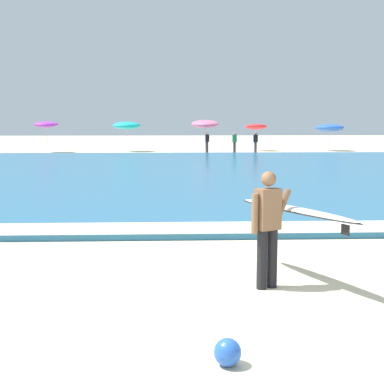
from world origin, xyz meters
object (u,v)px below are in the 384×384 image
(beach_umbrella_1, at_px, (127,126))
(beachgoer_near_row_right, at_px, (235,142))
(beach_umbrella_2, at_px, (205,124))
(beach_ball, at_px, (227,352))
(beach_umbrella_0, at_px, (46,125))
(beach_umbrella_4, at_px, (330,128))
(beachgoer_near_row_mid, at_px, (256,142))
(beachgoer_near_row_left, at_px, (207,142))
(surfer_with_board, at_px, (281,218))
(beach_umbrella_3, at_px, (256,127))

(beach_umbrella_1, xyz_separation_m, beachgoer_near_row_right, (8.11, -3.48, -1.19))
(beach_umbrella_2, xyz_separation_m, beach_ball, (-2.06, -35.14, -2.02))
(beach_umbrella_0, distance_m, beach_umbrella_2, 12.18)
(beach_umbrella_2, bearing_deg, beach_ball, -93.36)
(beach_umbrella_4, bearing_deg, beach_umbrella_0, -177.23)
(beach_umbrella_0, xyz_separation_m, beachgoer_near_row_right, (14.16, -2.54, -1.27))
(beachgoer_near_row_mid, bearing_deg, beach_umbrella_0, 172.21)
(beachgoer_near_row_left, bearing_deg, beachgoer_near_row_mid, -10.32)
(beach_umbrella_0, height_order, beach_ball, beach_umbrella_0)
(beachgoer_near_row_mid, distance_m, beachgoer_near_row_right, 1.65)
(beach_umbrella_4, relative_size, beach_ball, 8.09)
(surfer_with_board, relative_size, beach_umbrella_2, 1.01)
(beach_umbrella_0, bearing_deg, beachgoer_near_row_left, -7.05)
(beach_umbrella_3, relative_size, beachgoer_near_row_mid, 1.41)
(beachgoer_near_row_right, bearing_deg, beach_umbrella_4, 24.11)
(surfer_with_board, height_order, beach_umbrella_2, beach_umbrella_2)
(beachgoer_near_row_mid, relative_size, beach_ball, 5.58)
(beach_umbrella_3, relative_size, beach_ball, 7.84)
(beachgoer_near_row_left, relative_size, beachgoer_near_row_mid, 1.00)
(surfer_with_board, xyz_separation_m, beach_umbrella_4, (11.17, 35.21, 0.80))
(beach_umbrella_0, xyz_separation_m, beachgoer_near_row_left, (12.22, -1.51, -1.27))
(beachgoer_near_row_right, bearing_deg, beach_umbrella_3, 60.31)
(beach_umbrella_3, xyz_separation_m, beachgoer_near_row_mid, (-0.58, -3.45, -1.08))
(beachgoer_near_row_mid, xyz_separation_m, beachgoer_near_row_right, (-1.61, -0.38, 0.00))
(beach_umbrella_4, xyz_separation_m, beachgoer_near_row_mid, (-6.46, -3.23, -0.99))
(beach_umbrella_2, distance_m, beachgoer_near_row_right, 2.64)
(beachgoer_near_row_left, xyz_separation_m, beachgoer_near_row_right, (1.94, -1.03, 0.00))
(surfer_with_board, relative_size, beach_umbrella_3, 1.16)
(beach_umbrella_1, height_order, beachgoer_near_row_mid, beach_umbrella_1)
(beach_umbrella_2, bearing_deg, beachgoer_near_row_right, -24.05)
(beach_umbrella_3, bearing_deg, beachgoer_near_row_mid, -99.52)
(beach_ball, bearing_deg, beach_umbrella_0, 105.24)
(beachgoer_near_row_left, bearing_deg, beach_umbrella_4, 14.49)
(beachgoer_near_row_left, bearing_deg, beach_umbrella_3, 34.24)
(beach_umbrella_0, relative_size, beachgoer_near_row_mid, 1.51)
(surfer_with_board, distance_m, beach_umbrella_2, 32.57)
(beach_umbrella_0, height_order, beach_umbrella_4, beach_umbrella_0)
(surfer_with_board, height_order, beachgoer_near_row_left, surfer_with_board)
(beach_umbrella_3, relative_size, beachgoer_near_row_right, 1.41)
(beach_umbrella_3, bearing_deg, beach_ball, -99.45)
(beach_umbrella_2, bearing_deg, beachgoer_near_row_mid, -8.50)
(beach_umbrella_0, xyz_separation_m, beachgoer_near_row_mid, (15.77, -2.16, -1.27))
(beach_umbrella_2, xyz_separation_m, beach_umbrella_3, (4.27, 2.90, -0.24))
(surfer_with_board, height_order, beach_umbrella_4, beach_umbrella_4)
(beach_ball, bearing_deg, beachgoer_near_row_right, 83.08)
(beachgoer_near_row_left, xyz_separation_m, beach_ball, (-2.21, -35.23, -0.70))
(beach_umbrella_2, distance_m, beach_umbrella_4, 10.51)
(surfer_with_board, relative_size, beach_umbrella_4, 1.12)
(surfer_with_board, xyz_separation_m, beachgoer_near_row_mid, (4.70, 31.98, -0.18))
(beach_ball, bearing_deg, beach_umbrella_2, 86.64)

